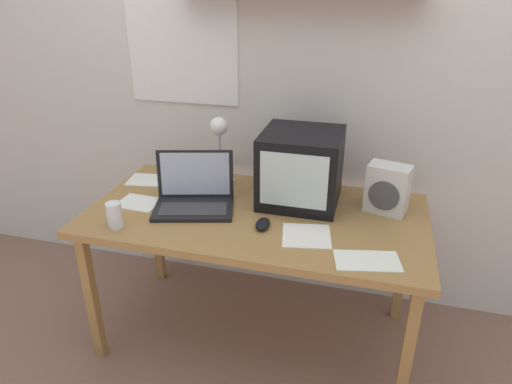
{
  "coord_description": "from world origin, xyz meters",
  "views": [
    {
      "loc": [
        0.48,
        -1.78,
        1.69
      ],
      "look_at": [
        0.0,
        0.0,
        0.82
      ],
      "focal_mm": 32.0,
      "sensor_mm": 36.0,
      "label": 1
    }
  ],
  "objects_px": {
    "crt_monitor": "(301,168)",
    "loose_paper_near_laptop": "(367,261)",
    "open_notebook": "(149,180)",
    "corner_desk": "(256,223)",
    "loose_paper_near_monitor": "(306,236)",
    "desk_lamp": "(219,145)",
    "juice_glass": "(115,216)",
    "printed_handout": "(139,203)",
    "space_heater": "(388,189)",
    "laptop": "(194,193)",
    "computer_mouse": "(263,224)"
  },
  "relations": [
    {
      "from": "loose_paper_near_monitor",
      "to": "loose_paper_near_laptop",
      "type": "relative_size",
      "value": 0.86
    },
    {
      "from": "crt_monitor",
      "to": "open_notebook",
      "type": "height_order",
      "value": "crt_monitor"
    },
    {
      "from": "crt_monitor",
      "to": "loose_paper_near_laptop",
      "type": "relative_size",
      "value": 1.36
    },
    {
      "from": "space_heater",
      "to": "loose_paper_near_monitor",
      "type": "xyz_separation_m",
      "value": [
        -0.31,
        -0.32,
        -0.11
      ]
    },
    {
      "from": "open_notebook",
      "to": "printed_handout",
      "type": "relative_size",
      "value": 1.15
    },
    {
      "from": "space_heater",
      "to": "computer_mouse",
      "type": "height_order",
      "value": "space_heater"
    },
    {
      "from": "desk_lamp",
      "to": "loose_paper_near_monitor",
      "type": "relative_size",
      "value": 1.59
    },
    {
      "from": "desk_lamp",
      "to": "printed_handout",
      "type": "relative_size",
      "value": 1.81
    },
    {
      "from": "corner_desk",
      "to": "desk_lamp",
      "type": "xyz_separation_m",
      "value": [
        -0.25,
        0.24,
        0.28
      ]
    },
    {
      "from": "juice_glass",
      "to": "computer_mouse",
      "type": "relative_size",
      "value": 1.07
    },
    {
      "from": "desk_lamp",
      "to": "loose_paper_near_laptop",
      "type": "distance_m",
      "value": 0.94
    },
    {
      "from": "desk_lamp",
      "to": "juice_glass",
      "type": "relative_size",
      "value": 3.2
    },
    {
      "from": "printed_handout",
      "to": "loose_paper_near_laptop",
      "type": "bearing_deg",
      "value": -11.43
    },
    {
      "from": "loose_paper_near_laptop",
      "to": "printed_handout",
      "type": "distance_m",
      "value": 1.09
    },
    {
      "from": "corner_desk",
      "to": "open_notebook",
      "type": "bearing_deg",
      "value": 163.0
    },
    {
      "from": "corner_desk",
      "to": "space_heater",
      "type": "relative_size",
      "value": 6.82
    },
    {
      "from": "corner_desk",
      "to": "loose_paper_near_monitor",
      "type": "bearing_deg",
      "value": -30.83
    },
    {
      "from": "loose_paper_near_monitor",
      "to": "open_notebook",
      "type": "bearing_deg",
      "value": 158.72
    },
    {
      "from": "desk_lamp",
      "to": "loose_paper_near_monitor",
      "type": "height_order",
      "value": "desk_lamp"
    },
    {
      "from": "loose_paper_near_monitor",
      "to": "open_notebook",
      "type": "xyz_separation_m",
      "value": [
        -0.9,
        0.35,
        0.0
      ]
    },
    {
      "from": "desk_lamp",
      "to": "laptop",
      "type": "bearing_deg",
      "value": -120.39
    },
    {
      "from": "computer_mouse",
      "to": "open_notebook",
      "type": "bearing_deg",
      "value": 155.15
    },
    {
      "from": "desk_lamp",
      "to": "loose_paper_near_laptop",
      "type": "bearing_deg",
      "value": -54.85
    },
    {
      "from": "crt_monitor",
      "to": "desk_lamp",
      "type": "relative_size",
      "value": 1.0
    },
    {
      "from": "corner_desk",
      "to": "juice_glass",
      "type": "xyz_separation_m",
      "value": [
        -0.54,
        -0.29,
        0.11
      ]
    },
    {
      "from": "loose_paper_near_laptop",
      "to": "printed_handout",
      "type": "bearing_deg",
      "value": 168.57
    },
    {
      "from": "desk_lamp",
      "to": "printed_handout",
      "type": "height_order",
      "value": "desk_lamp"
    },
    {
      "from": "juice_glass",
      "to": "open_notebook",
      "type": "relative_size",
      "value": 0.49
    },
    {
      "from": "crt_monitor",
      "to": "laptop",
      "type": "bearing_deg",
      "value": -158.55
    },
    {
      "from": "space_heater",
      "to": "crt_monitor",
      "type": "bearing_deg",
      "value": -166.21
    },
    {
      "from": "corner_desk",
      "to": "crt_monitor",
      "type": "distance_m",
      "value": 0.33
    },
    {
      "from": "laptop",
      "to": "space_heater",
      "type": "relative_size",
      "value": 1.84
    },
    {
      "from": "laptop",
      "to": "loose_paper_near_monitor",
      "type": "height_order",
      "value": "laptop"
    },
    {
      "from": "corner_desk",
      "to": "loose_paper_near_monitor",
      "type": "height_order",
      "value": "loose_paper_near_monitor"
    },
    {
      "from": "corner_desk",
      "to": "desk_lamp",
      "type": "height_order",
      "value": "desk_lamp"
    },
    {
      "from": "corner_desk",
      "to": "desk_lamp",
      "type": "distance_m",
      "value": 0.44
    },
    {
      "from": "crt_monitor",
      "to": "printed_handout",
      "type": "relative_size",
      "value": 1.81
    },
    {
      "from": "crt_monitor",
      "to": "loose_paper_near_monitor",
      "type": "height_order",
      "value": "crt_monitor"
    },
    {
      "from": "juice_glass",
      "to": "computer_mouse",
      "type": "xyz_separation_m",
      "value": [
        0.61,
        0.16,
        -0.04
      ]
    },
    {
      "from": "crt_monitor",
      "to": "computer_mouse",
      "type": "height_order",
      "value": "crt_monitor"
    },
    {
      "from": "computer_mouse",
      "to": "loose_paper_near_laptop",
      "type": "height_order",
      "value": "computer_mouse"
    },
    {
      "from": "desk_lamp",
      "to": "open_notebook",
      "type": "relative_size",
      "value": 1.57
    },
    {
      "from": "corner_desk",
      "to": "crt_monitor",
      "type": "relative_size",
      "value": 4.19
    },
    {
      "from": "laptop",
      "to": "computer_mouse",
      "type": "distance_m",
      "value": 0.38
    },
    {
      "from": "crt_monitor",
      "to": "loose_paper_near_monitor",
      "type": "distance_m",
      "value": 0.37
    },
    {
      "from": "desk_lamp",
      "to": "open_notebook",
      "type": "height_order",
      "value": "desk_lamp"
    },
    {
      "from": "computer_mouse",
      "to": "printed_handout",
      "type": "height_order",
      "value": "computer_mouse"
    },
    {
      "from": "crt_monitor",
      "to": "loose_paper_near_laptop",
      "type": "xyz_separation_m",
      "value": [
        0.34,
        -0.44,
        -0.17
      ]
    },
    {
      "from": "juice_glass",
      "to": "desk_lamp",
      "type": "bearing_deg",
      "value": 61.26
    },
    {
      "from": "computer_mouse",
      "to": "desk_lamp",
      "type": "bearing_deg",
      "value": 130.88
    }
  ]
}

